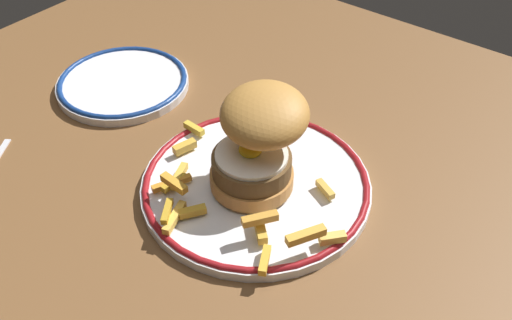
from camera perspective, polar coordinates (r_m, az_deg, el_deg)
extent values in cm
cube|color=brown|center=(66.94, 4.83, -5.09)|extent=(126.10, 91.56, 4.00)
cylinder|color=silver|center=(65.91, 0.00, -2.60)|extent=(26.76, 26.76, 1.20)
torus|color=maroon|center=(65.49, 0.00, -2.23)|extent=(26.36, 26.36, 0.80)
cylinder|color=#BA7B3B|center=(64.13, -0.43, -1.79)|extent=(9.53, 9.53, 1.80)
cylinder|color=brown|center=(62.73, -0.44, -0.43)|extent=(8.96, 8.96, 2.31)
cylinder|color=white|center=(61.80, -0.45, 0.54)|extent=(8.11, 8.11, 0.50)
ellipsoid|color=yellow|center=(61.46, -0.58, 1.08)|extent=(2.60, 2.60, 1.40)
ellipsoid|color=#B77E39|center=(60.39, 0.88, 4.66)|extent=(13.37, 13.63, 6.04)
cube|color=#DFB651|center=(59.02, 7.74, -7.81)|extent=(2.57, 2.74, 0.95)
cube|color=gold|center=(65.63, -7.84, -1.63)|extent=(2.26, 4.08, 0.81)
cube|color=gold|center=(65.02, -8.33, -2.24)|extent=(0.87, 3.43, 0.74)
cube|color=gold|center=(61.43, -6.44, -5.19)|extent=(2.38, 2.97, 0.86)
cube|color=gold|center=(72.29, -0.43, 3.51)|extent=(3.55, 3.92, 0.73)
cube|color=#E4B24D|center=(71.79, 0.76, 5.22)|extent=(1.75, 3.09, 0.95)
cube|color=gold|center=(61.09, -8.24, -5.77)|extent=(2.25, 4.50, 0.83)
cube|color=gold|center=(72.42, -6.08, 3.36)|extent=(3.10, 0.94, 0.80)
cube|color=gold|center=(56.77, 0.89, -10.09)|extent=(2.29, 3.37, 0.80)
cube|color=gold|center=(64.00, 7.01, -2.93)|extent=(2.96, 1.90, 0.77)
cube|color=gold|center=(60.94, -8.98, -5.14)|extent=(2.40, 3.17, 0.71)
cube|color=gold|center=(56.48, 5.07, -7.60)|extent=(2.85, 4.15, 0.93)
cube|color=gold|center=(62.21, -8.29, -2.35)|extent=(3.63, 1.13, 0.88)
cube|color=gold|center=(59.20, 0.46, -7.05)|extent=(3.12, 2.98, 1.00)
cube|color=#C7892F|center=(58.00, 0.20, -5.84)|extent=(2.93, 3.64, 0.89)
cube|color=gold|center=(69.36, -7.22, 1.34)|extent=(1.72, 3.11, 0.98)
cube|color=orange|center=(64.97, -8.52, -2.32)|extent=(2.64, 4.57, 0.72)
cylinder|color=silver|center=(84.62, -13.28, 7.49)|extent=(18.91, 18.91, 1.20)
torus|color=navy|center=(84.29, -13.35, 7.82)|extent=(18.51, 18.51, 0.80)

